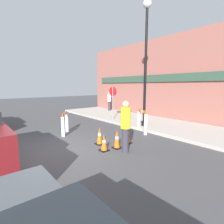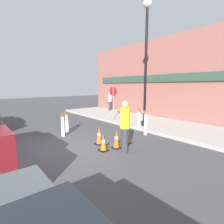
% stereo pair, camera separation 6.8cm
% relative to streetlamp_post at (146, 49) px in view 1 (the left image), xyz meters
% --- Properties ---
extents(ground_plane, '(60.00, 60.00, 0.00)m').
position_rel_streetlamp_post_xyz_m(ground_plane, '(0.37, -5.11, -4.18)').
color(ground_plane, '#424244').
extents(sidewalk_slab, '(18.00, 3.56, 0.14)m').
position_rel_streetlamp_post_xyz_m(sidewalk_slab, '(0.37, 1.17, -4.11)').
color(sidewalk_slab, '#ADA89E').
rests_on(sidewalk_slab, ground_plane).
extents(storefront_facade, '(18.00, 0.22, 5.50)m').
position_rel_streetlamp_post_xyz_m(storefront_facade, '(0.37, 3.02, -1.42)').
color(storefront_facade, '#93564C').
rests_on(storefront_facade, ground_plane).
extents(streetlamp_post, '(0.44, 0.44, 6.39)m').
position_rel_streetlamp_post_xyz_m(streetlamp_post, '(0.00, 0.00, 0.00)').
color(streetlamp_post, black).
rests_on(streetlamp_post, sidewalk_slab).
extents(stop_sign, '(0.59, 0.12, 2.09)m').
position_rel_streetlamp_post_xyz_m(stop_sign, '(-2.50, -0.13, -2.63)').
color(stop_sign, gray).
rests_on(stop_sign, sidewalk_slab).
extents(barricade_0, '(0.93, 0.58, 1.14)m').
position_rel_streetlamp_post_xyz_m(barricade_0, '(0.51, -0.78, -3.55)').
color(barricade_0, white).
rests_on(barricade_0, ground_plane).
extents(barricade_1, '(0.81, 0.65, 1.06)m').
position_rel_streetlamp_post_xyz_m(barricade_1, '(-1.64, -3.84, -3.60)').
color(barricade_1, white).
rests_on(barricade_1, ground_plane).
extents(traffic_cone_0, '(0.30, 0.30, 0.70)m').
position_rel_streetlamp_post_xyz_m(traffic_cone_0, '(1.24, -2.50, -3.84)').
color(traffic_cone_0, black).
rests_on(traffic_cone_0, ground_plane).
extents(traffic_cone_1, '(0.30, 0.30, 0.60)m').
position_rel_streetlamp_post_xyz_m(traffic_cone_1, '(1.29, -3.72, -3.89)').
color(traffic_cone_1, black).
rests_on(traffic_cone_1, ground_plane).
extents(traffic_cone_2, '(0.30, 0.30, 0.69)m').
position_rel_streetlamp_post_xyz_m(traffic_cone_2, '(0.63, -3.44, -3.84)').
color(traffic_cone_2, black).
rests_on(traffic_cone_2, ground_plane).
extents(traffic_cone_3, '(0.30, 0.30, 0.70)m').
position_rel_streetlamp_post_xyz_m(traffic_cone_3, '(1.39, -3.20, -3.84)').
color(traffic_cone_3, black).
rests_on(traffic_cone_3, ground_plane).
extents(person_worker, '(0.43, 0.43, 1.80)m').
position_rel_streetlamp_post_xyz_m(person_worker, '(1.87, -3.23, -3.20)').
color(person_worker, '#33333D').
rests_on(person_worker, ground_plane).
extents(person_pedestrian, '(0.33, 0.33, 1.64)m').
position_rel_streetlamp_post_xyz_m(person_pedestrian, '(-5.79, 2.24, -3.15)').
color(person_pedestrian, '#33333D').
rests_on(person_pedestrian, sidewalk_slab).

